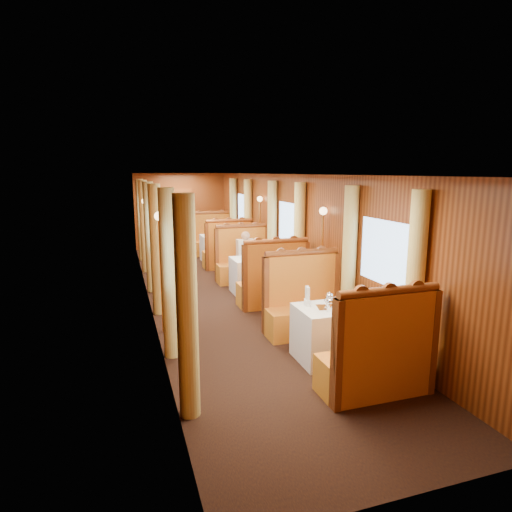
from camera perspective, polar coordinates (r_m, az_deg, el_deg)
name	(u,v)px	position (r m, az deg, el deg)	size (l,w,h in m)	color
floor	(223,295)	(9.05, -4.45, -5.21)	(3.00, 12.00, 0.01)	black
ceiling	(221,174)	(8.69, -4.70, 10.81)	(3.00, 12.00, 0.01)	silver
wall_far	(181,211)	(14.65, -10.02, 5.93)	(3.00, 2.50, 0.01)	brown
wall_near	(410,352)	(3.42, 19.88, -11.93)	(3.00, 2.50, 0.01)	brown
wall_left	(147,240)	(8.57, -14.38, 2.10)	(12.00, 2.50, 0.01)	brown
wall_right	(290,233)	(9.24, 4.53, 3.06)	(12.00, 2.50, 0.01)	brown
doorway_far	(181,219)	(14.65, -9.97, 4.94)	(0.80, 0.04, 2.00)	brown
table_near	(335,333)	(6.07, 10.47, -10.04)	(1.05, 0.72, 0.75)	white
banquette_near_fwd	(377,360)	(5.25, 15.85, -13.19)	(1.30, 0.55, 1.34)	#B64514
banquette_near_aft	(305,308)	(6.90, 6.49, -6.84)	(1.30, 0.55, 1.34)	#B64514
table_mid	(257,275)	(9.15, 0.09, -2.57)	(1.05, 0.72, 0.75)	white
banquette_mid_fwd	(273,285)	(8.21, 2.27, -3.84)	(1.30, 0.55, 1.34)	#B64514
banquette_mid_aft	(243,263)	(10.09, -1.68, -1.00)	(1.30, 0.55, 1.34)	#B64514
table_far	(220,248)	(12.46, -4.87, 1.09)	(1.05, 0.72, 0.75)	white
banquette_far_fwd	(228,252)	(11.48, -3.73, 0.48)	(1.30, 0.55, 1.34)	#B64514
banquette_far_aft	(212,241)	(13.43, -5.85, 2.01)	(1.30, 0.55, 1.34)	#B64514
tea_tray	(330,308)	(5.87, 9.82, -6.80)	(0.34, 0.26, 0.01)	silver
teapot_left	(330,306)	(5.74, 9.82, -6.59)	(0.16, 0.12, 0.13)	silver
teapot_right	(337,306)	(5.77, 10.80, -6.62)	(0.14, 0.11, 0.11)	silver
teapot_back	(329,301)	(5.95, 9.74, -5.91)	(0.17, 0.13, 0.14)	silver
fruit_plate	(360,305)	(6.00, 13.67, -6.42)	(0.22, 0.22, 0.05)	white
cup_inboard	(308,299)	(5.87, 6.93, -5.70)	(0.08, 0.08, 0.26)	white
cup_outboard	(307,297)	(5.95, 6.78, -5.47)	(0.08, 0.08, 0.26)	white
rose_vase_mid	(259,250)	(9.02, 0.37, 0.81)	(0.06, 0.06, 0.36)	silver
rose_vase_far	(220,229)	(12.41, -4.77, 3.63)	(0.06, 0.06, 0.36)	silver
window_left_near	(167,268)	(5.10, -11.79, -1.53)	(1.20, 0.90, 0.01)	#85ADDF
curtain_left_near_a	(187,309)	(4.44, -9.19, -7.03)	(0.22, 0.22, 2.35)	#DFCC72
curtain_left_near_b	(169,275)	(5.93, -11.50, -2.47)	(0.22, 0.22, 2.35)	#DFCC72
window_right_near	(385,253)	(6.15, 16.87, 0.38)	(1.20, 0.90, 0.01)	#85ADDF
curtain_right_near_a	(415,287)	(5.54, 20.38, -3.93)	(0.22, 0.22, 2.35)	#DFCC72
curtain_right_near_b	(349,262)	(6.79, 12.30, -0.77)	(0.22, 0.22, 2.35)	#DFCC72
window_left_mid	(147,230)	(8.54, -14.35, 3.43)	(1.20, 0.90, 0.01)	#85ADDF
curtain_left_mid_a	(157,250)	(7.82, -13.11, 0.76)	(0.22, 0.22, 2.35)	#DFCC72
curtain_left_mid_b	(150,238)	(9.36, -13.94, 2.40)	(0.22, 0.22, 2.35)	#DFCC72
window_right_mid	(289,224)	(9.21, 4.46, 4.28)	(1.20, 0.90, 0.01)	#85ADDF
curtain_right_mid_a	(299,242)	(8.49, 5.76, 1.81)	(0.22, 0.22, 2.35)	#DFCC72
curtain_right_mid_b	(272,232)	(9.93, 2.17, 3.21)	(0.22, 0.22, 2.35)	#DFCC72
window_left_far	(138,213)	(12.02, -15.44, 5.53)	(1.20, 0.90, 0.01)	#85ADDF
curtain_left_far_a	(144,227)	(11.28, -14.65, 3.82)	(0.22, 0.22, 2.35)	#DFCC72
curtain_left_far_b	(141,220)	(12.83, -15.07, 4.65)	(0.22, 0.22, 2.35)	#DFCC72
window_right_far	(244,210)	(12.50, -1.65, 6.13)	(1.20, 0.90, 0.01)	#85ADDF
curtain_right_far_a	(248,223)	(11.75, -1.07, 4.46)	(0.22, 0.22, 2.35)	#DFCC72
curtain_right_far_b	(233,217)	(13.25, -3.02, 5.21)	(0.22, 0.22, 2.35)	#DFCC72
sconce_left_fore	(160,248)	(6.83, -12.66, 1.08)	(0.14, 0.14, 1.95)	#BF8C3F
sconce_right_fore	(322,239)	(7.60, 8.85, 2.22)	(0.14, 0.14, 1.95)	#BF8C3F
sconce_left_aft	(146,223)	(10.29, -14.49, 4.32)	(0.14, 0.14, 1.95)	#BF8C3F
sconce_right_aft	(260,219)	(10.82, 0.52, 5.00)	(0.14, 0.14, 1.95)	#BF8C3F
steward	(178,256)	(9.11, -10.32, -0.02)	(0.59, 0.39, 1.62)	navy
passenger	(246,252)	(9.82, -1.34, 0.57)	(0.40, 0.44, 0.76)	beige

